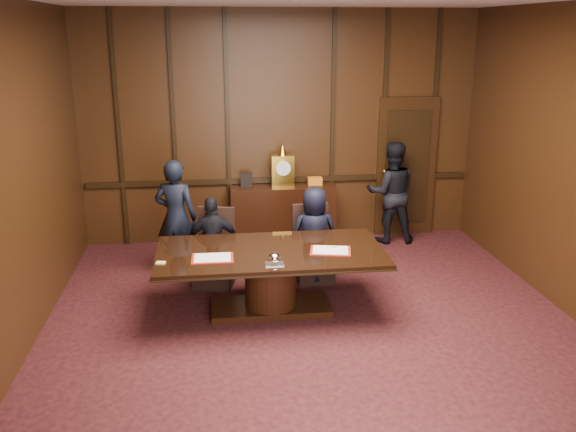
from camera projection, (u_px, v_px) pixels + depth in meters
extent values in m
plane|color=black|center=(319.00, 343.00, 6.46)|extent=(7.00, 7.00, 0.00)
cube|color=black|center=(281.00, 128.00, 9.27)|extent=(6.00, 0.04, 3.50)
cube|color=black|center=(465.00, 378.00, 2.63)|extent=(6.00, 0.04, 3.50)
cube|color=black|center=(0.00, 193.00, 5.59)|extent=(0.04, 7.00, 3.50)
cube|color=black|center=(281.00, 180.00, 9.47)|extent=(5.90, 0.05, 0.08)
cube|color=black|center=(406.00, 167.00, 9.66)|extent=(0.95, 0.06, 2.20)
sphere|color=gold|center=(385.00, 172.00, 9.56)|extent=(0.08, 0.08, 0.08)
cube|color=black|center=(283.00, 214.00, 9.42)|extent=(1.60, 0.45, 0.90)
cube|color=black|center=(238.00, 242.00, 9.46)|extent=(0.12, 0.40, 0.06)
cube|color=black|center=(327.00, 238.00, 9.63)|extent=(0.12, 0.40, 0.06)
cube|color=gold|center=(283.00, 171.00, 9.22)|extent=(0.34, 0.18, 0.48)
cylinder|color=white|center=(283.00, 168.00, 9.10)|extent=(0.22, 0.03, 0.22)
cone|color=gold|center=(283.00, 150.00, 9.12)|extent=(0.14, 0.14, 0.16)
cube|color=black|center=(246.00, 180.00, 9.21)|extent=(0.18, 0.04, 0.22)
cube|color=orange|center=(315.00, 181.00, 9.35)|extent=(0.22, 0.12, 0.12)
cube|color=black|center=(271.00, 307.00, 7.21)|extent=(1.40, 0.60, 0.08)
cylinder|color=black|center=(271.00, 280.00, 7.11)|extent=(0.60, 0.60, 0.62)
cube|color=black|center=(270.00, 254.00, 7.01)|extent=(2.62, 1.32, 0.02)
cube|color=black|center=(270.00, 253.00, 7.01)|extent=(2.60, 1.30, 0.06)
cube|color=#9D1C0E|center=(212.00, 258.00, 6.73)|extent=(0.47, 0.34, 0.01)
cube|color=white|center=(212.00, 258.00, 6.73)|extent=(0.40, 0.29, 0.01)
cube|color=#9D1C0E|center=(330.00, 251.00, 6.96)|extent=(0.52, 0.42, 0.01)
cube|color=white|center=(330.00, 250.00, 6.96)|extent=(0.45, 0.36, 0.01)
cube|color=white|center=(274.00, 264.00, 6.57)|extent=(0.20, 0.14, 0.01)
ellipsoid|color=white|center=(274.00, 259.00, 6.55)|extent=(0.13, 0.13, 0.10)
cube|color=#F0E575|center=(161.00, 263.00, 6.60)|extent=(0.11, 0.09, 0.01)
cube|color=black|center=(214.00, 268.00, 7.88)|extent=(0.58, 0.58, 0.46)
cube|color=black|center=(217.00, 227.00, 7.94)|extent=(0.48, 0.17, 0.55)
cylinder|color=black|center=(199.00, 283.00, 7.70)|extent=(0.04, 0.04, 0.23)
cylinder|color=black|center=(230.00, 270.00, 8.13)|extent=(0.04, 0.04, 0.23)
cube|color=black|center=(313.00, 263.00, 8.04)|extent=(0.52, 0.52, 0.46)
cube|color=black|center=(310.00, 223.00, 8.09)|extent=(0.48, 0.10, 0.55)
cylinder|color=black|center=(300.00, 278.00, 7.86)|extent=(0.04, 0.04, 0.23)
cylinder|color=black|center=(325.00, 265.00, 8.29)|extent=(0.04, 0.04, 0.23)
imported|color=black|center=(213.00, 243.00, 7.73)|extent=(0.70, 0.30, 1.19)
imported|color=black|center=(314.00, 235.00, 7.87)|extent=(0.63, 0.41, 1.28)
imported|color=black|center=(176.00, 217.00, 8.13)|extent=(0.66, 0.53, 1.57)
imported|color=black|center=(391.00, 192.00, 9.37)|extent=(0.83, 0.68, 1.57)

